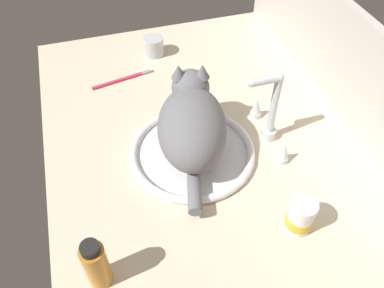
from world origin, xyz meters
TOP-DOWN VIEW (x-y plane):
  - countertop at (0.00, 0.00)cm, footprint 121.11×81.92cm
  - backsplash_wall at (0.00, 42.16)cm, footprint 121.11×2.40cm
  - sink_basin at (3.62, -3.57)cm, footprint 32.94×32.94cm
  - faucet at (3.62, 17.50)cm, footprint 20.80×10.08cm
  - cat at (1.92, -3.12)cm, footprint 35.86×23.12cm
  - metal_jar at (-43.96, -2.70)cm, footprint 6.79×6.79cm
  - amber_bottle at (30.78, -31.03)cm, footprint 4.82×4.82cm
  - pill_bottle at (31.22, 12.76)cm, footprint 6.01×6.01cm
  - toothbrush at (-32.69, -15.55)cm, footprint 4.78×19.17cm

SIDE VIEW (x-z plane):
  - countertop at x=0.00cm, z-range 0.00..3.00cm
  - toothbrush at x=-32.69cm, z-range 2.76..4.46cm
  - sink_basin at x=3.62cm, z-range 2.86..5.00cm
  - metal_jar at x=-43.96cm, z-range 3.02..9.34cm
  - pill_bottle at x=31.22cm, z-range 2.68..11.71cm
  - amber_bottle at x=30.78cm, z-range 2.64..16.37cm
  - faucet at x=3.62cm, z-range 0.24..21.70cm
  - cat at x=1.92cm, z-range 3.97..22.69cm
  - backsplash_wall at x=0.00cm, z-range 0.00..32.33cm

